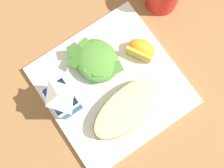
{
  "coord_description": "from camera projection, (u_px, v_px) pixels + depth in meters",
  "views": [
    {
      "loc": [
        -0.09,
        0.06,
        0.6
      ],
      "look_at": [
        0.0,
        0.0,
        0.03
      ],
      "focal_mm": 44.05,
      "sensor_mm": 36.0,
      "label": 1
    }
  ],
  "objects": [
    {
      "name": "orange_wedge_front",
      "position": [
        141.0,
        49.0,
        0.58
      ],
      "size": [
        0.07,
        0.06,
        0.04
      ],
      "color": "orange",
      "rests_on": "white_plate"
    },
    {
      "name": "ground",
      "position": [
        112.0,
        86.0,
        0.61
      ],
      "size": [
        3.0,
        3.0,
        0.0
      ],
      "primitive_type": "plane",
      "color": "olive"
    },
    {
      "name": "green_salad_pile",
      "position": [
        95.0,
        62.0,
        0.58
      ],
      "size": [
        0.11,
        0.1,
        0.04
      ],
      "color": "#4C8433",
      "rests_on": "white_plate"
    },
    {
      "name": "white_plate",
      "position": [
        112.0,
        86.0,
        0.6
      ],
      "size": [
        0.28,
        0.28,
        0.02
      ],
      "primitive_type": "cube",
      "color": "white",
      "rests_on": "ground"
    },
    {
      "name": "milk_carton",
      "position": [
        63.0,
        99.0,
        0.52
      ],
      "size": [
        0.06,
        0.04,
        0.11
      ],
      "color": "#23569E",
      "rests_on": "white_plate"
    },
    {
      "name": "cheesy_pizza_bread",
      "position": [
        127.0,
        109.0,
        0.56
      ],
      "size": [
        0.1,
        0.18,
        0.04
      ],
      "color": "#A87038",
      "rests_on": "white_plate"
    }
  ]
}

